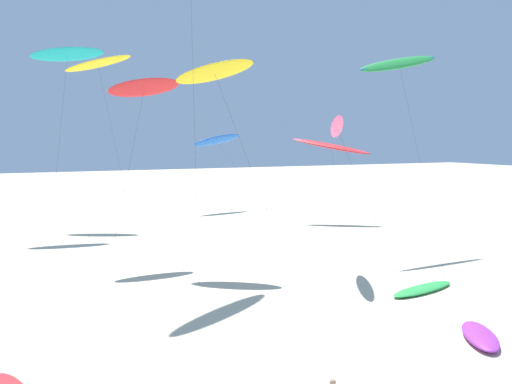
{
  "coord_description": "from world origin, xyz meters",
  "views": [
    {
      "loc": [
        -7.48,
        -5.85,
        9.22
      ],
      "look_at": [
        2.84,
        16.43,
        6.74
      ],
      "focal_mm": 36.78,
      "sensor_mm": 36.0,
      "label": 1
    }
  ],
  "objects_px": {
    "flying_kite_0": "(68,54)",
    "flying_kite_9": "(331,146)",
    "flying_kite_6": "(214,72)",
    "flying_kite_1": "(399,64)",
    "flying_kite_3": "(144,87)",
    "grounded_kite_2": "(480,336)",
    "flying_kite_7": "(98,63)",
    "flying_kite_2": "(337,127)",
    "flying_kite_8": "(217,140)",
    "grounded_kite_1": "(423,289)"
  },
  "relations": [
    {
      "from": "flying_kite_3",
      "to": "grounded_kite_2",
      "type": "distance_m",
      "value": 28.13
    },
    {
      "from": "flying_kite_2",
      "to": "flying_kite_3",
      "type": "distance_m",
      "value": 14.76
    },
    {
      "from": "flying_kite_6",
      "to": "flying_kite_7",
      "type": "height_order",
      "value": "flying_kite_7"
    },
    {
      "from": "flying_kite_0",
      "to": "flying_kite_6",
      "type": "xyz_separation_m",
      "value": [
        8.15,
        -18.76,
        -3.38
      ]
    },
    {
      "from": "flying_kite_9",
      "to": "grounded_kite_1",
      "type": "distance_m",
      "value": 28.83
    },
    {
      "from": "flying_kite_0",
      "to": "flying_kite_9",
      "type": "relative_size",
      "value": 1.92
    },
    {
      "from": "flying_kite_0",
      "to": "grounded_kite_2",
      "type": "relative_size",
      "value": 4.69
    },
    {
      "from": "flying_kite_8",
      "to": "grounded_kite_2",
      "type": "relative_size",
      "value": 2.64
    },
    {
      "from": "flying_kite_3",
      "to": "flying_kite_6",
      "type": "relative_size",
      "value": 0.93
    },
    {
      "from": "flying_kite_2",
      "to": "flying_kite_8",
      "type": "height_order",
      "value": "flying_kite_2"
    },
    {
      "from": "flying_kite_2",
      "to": "flying_kite_9",
      "type": "height_order",
      "value": "flying_kite_2"
    },
    {
      "from": "grounded_kite_2",
      "to": "flying_kite_6",
      "type": "bearing_deg",
      "value": 106.9
    },
    {
      "from": "flying_kite_6",
      "to": "flying_kite_9",
      "type": "distance_m",
      "value": 24.07
    },
    {
      "from": "flying_kite_6",
      "to": "flying_kite_8",
      "type": "bearing_deg",
      "value": 69.1
    },
    {
      "from": "flying_kite_3",
      "to": "flying_kite_8",
      "type": "height_order",
      "value": "flying_kite_3"
    },
    {
      "from": "flying_kite_3",
      "to": "flying_kite_9",
      "type": "distance_m",
      "value": 25.58
    },
    {
      "from": "grounded_kite_1",
      "to": "grounded_kite_2",
      "type": "distance_m",
      "value": 7.79
    },
    {
      "from": "flying_kite_8",
      "to": "grounded_kite_1",
      "type": "relative_size",
      "value": 1.87
    },
    {
      "from": "flying_kite_6",
      "to": "flying_kite_1",
      "type": "bearing_deg",
      "value": -2.51
    },
    {
      "from": "flying_kite_3",
      "to": "grounded_kite_2",
      "type": "relative_size",
      "value": 3.61
    },
    {
      "from": "flying_kite_6",
      "to": "flying_kite_7",
      "type": "xyz_separation_m",
      "value": [
        -4.71,
        23.0,
        3.25
      ]
    },
    {
      "from": "flying_kite_1",
      "to": "grounded_kite_2",
      "type": "distance_m",
      "value": 26.01
    },
    {
      "from": "flying_kite_0",
      "to": "flying_kite_2",
      "type": "bearing_deg",
      "value": -58.19
    },
    {
      "from": "flying_kite_9",
      "to": "grounded_kite_2",
      "type": "xyz_separation_m",
      "value": [
        -13.11,
        -32.89,
        -8.21
      ]
    },
    {
      "from": "flying_kite_6",
      "to": "grounded_kite_1",
      "type": "height_order",
      "value": "flying_kite_6"
    },
    {
      "from": "flying_kite_1",
      "to": "flying_kite_8",
      "type": "xyz_separation_m",
      "value": [
        -5.37,
        28.7,
        -6.36
      ]
    },
    {
      "from": "flying_kite_3",
      "to": "grounded_kite_1",
      "type": "distance_m",
      "value": 24.27
    },
    {
      "from": "flying_kite_0",
      "to": "flying_kite_9",
      "type": "xyz_separation_m",
      "value": [
        27.08,
        -4.99,
        -8.98
      ]
    },
    {
      "from": "flying_kite_0",
      "to": "flying_kite_1",
      "type": "distance_m",
      "value": 31.13
    },
    {
      "from": "flying_kite_8",
      "to": "flying_kite_7",
      "type": "bearing_deg",
      "value": -162.04
    },
    {
      "from": "flying_kite_0",
      "to": "grounded_kite_1",
      "type": "bearing_deg",
      "value": -60.93
    },
    {
      "from": "flying_kite_2",
      "to": "flying_kite_3",
      "type": "bearing_deg",
      "value": 139.95
    },
    {
      "from": "flying_kite_7",
      "to": "flying_kite_8",
      "type": "bearing_deg",
      "value": 17.96
    },
    {
      "from": "flying_kite_0",
      "to": "flying_kite_9",
      "type": "height_order",
      "value": "flying_kite_0"
    },
    {
      "from": "flying_kite_8",
      "to": "grounded_kite_1",
      "type": "distance_m",
      "value": 40.99
    },
    {
      "from": "flying_kite_1",
      "to": "grounded_kite_1",
      "type": "distance_m",
      "value": 20.3
    },
    {
      "from": "flying_kite_7",
      "to": "flying_kite_9",
      "type": "bearing_deg",
      "value": -21.32
    },
    {
      "from": "flying_kite_6",
      "to": "grounded_kite_2",
      "type": "xyz_separation_m",
      "value": [
        5.81,
        -19.11,
        -13.8
      ]
    },
    {
      "from": "flying_kite_1",
      "to": "flying_kite_9",
      "type": "distance_m",
      "value": 16.36
    },
    {
      "from": "flying_kite_3",
      "to": "grounded_kite_2",
      "type": "bearing_deg",
      "value": -66.47
    },
    {
      "from": "grounded_kite_1",
      "to": "flying_kite_0",
      "type": "bearing_deg",
      "value": 119.07
    },
    {
      "from": "flying_kite_1",
      "to": "flying_kite_0",
      "type": "bearing_deg",
      "value": 141.2
    },
    {
      "from": "flying_kite_6",
      "to": "flying_kite_8",
      "type": "xyz_separation_m",
      "value": [
        10.69,
        27.99,
        -4.92
      ]
    },
    {
      "from": "flying_kite_1",
      "to": "grounded_kite_2",
      "type": "relative_size",
      "value": 4.29
    },
    {
      "from": "flying_kite_8",
      "to": "flying_kite_9",
      "type": "relative_size",
      "value": 1.08
    },
    {
      "from": "flying_kite_0",
      "to": "flying_kite_6",
      "type": "distance_m",
      "value": 20.74
    },
    {
      "from": "flying_kite_1",
      "to": "flying_kite_2",
      "type": "distance_m",
      "value": 11.68
    },
    {
      "from": "flying_kite_0",
      "to": "grounded_kite_1",
      "type": "height_order",
      "value": "flying_kite_0"
    },
    {
      "from": "flying_kite_2",
      "to": "flying_kite_7",
      "type": "distance_m",
      "value": 31.57
    },
    {
      "from": "flying_kite_7",
      "to": "flying_kite_8",
      "type": "distance_m",
      "value": 18.13
    }
  ]
}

